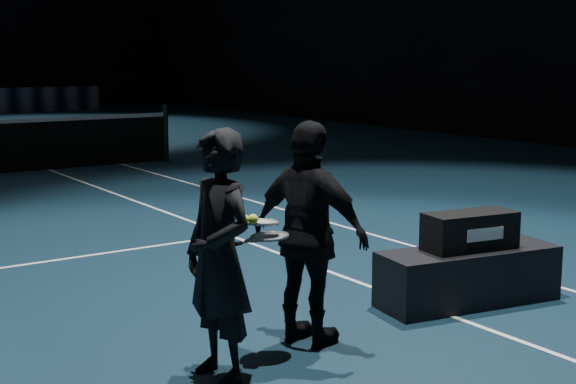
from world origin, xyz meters
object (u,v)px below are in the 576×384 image
Objects in this scene: player_b at (310,234)px; racket_upper at (260,222)px; player_bench at (468,276)px; racket_lower at (270,236)px; player_a at (219,256)px; tennis_balls at (248,217)px; racket_bag at (470,231)px.

player_b reaches higher than racket_upper.
player_b reaches higher than player_bench.
player_bench is 2.27× the size of racket_lower.
racket_lower is 1.00× the size of racket_upper.
racket_upper is at bearing -168.11° from player_bench.
player_b is (0.83, 0.18, 0.00)m from player_a.
racket_upper is at bearing 26.09° from tennis_balls.
player_b is at bearing 12.04° from tennis_balls.
racket_upper is at bearing -168.11° from racket_bag.
tennis_balls is (-0.58, -0.12, 0.21)m from player_b.
player_bench is 12.84× the size of tennis_balls.
racket_lower is (-2.03, -0.12, 0.23)m from racket_bag.
racket_bag is 0.48× the size of player_a.
tennis_balls is (-2.22, -0.15, 0.78)m from player_bench.
racket_bag is 1.65m from player_b.
racket_lower is at bearing -167.25° from player_bench.
tennis_balls is (0.25, 0.06, 0.21)m from player_a.
player_bench is at bearing -14.14° from racket_upper.
player_a is 0.33m from tennis_balls.
racket_lower is (-2.03, -0.12, 0.62)m from player_bench.
player_bench is 1.74m from player_b.
player_a is at bearing -166.35° from tennis_balls.
player_a is 13.30× the size of tennis_balls.
player_a is 0.45m from racket_lower.
racket_upper is (-0.06, 0.03, 0.10)m from racket_lower.
racket_lower is 0.12m from racket_upper.
player_b reaches higher than tennis_balls.
player_bench is 2.13m from racket_lower.
player_bench is at bearing 0.00° from racket_bag.
player_a reaches higher than racket_bag.
racket_upper is (-2.09, -0.09, 0.72)m from player_bench.
racket_bag is at bearing -108.79° from player_b.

